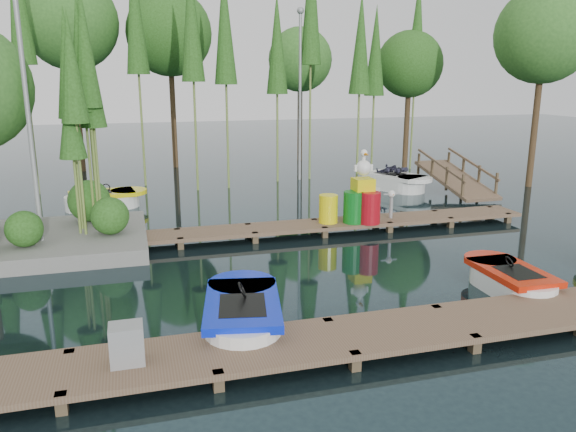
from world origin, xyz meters
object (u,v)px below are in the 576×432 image
object	(u,v)px
island	(1,128)
boat_blue	(243,316)
yellow_barrel	(328,209)
boat_red	(510,281)
boat_yellow_far	(104,200)
utility_cabinet	(127,344)
drum_cluster	(364,201)

from	to	relation	value
island	boat_blue	size ratio (longest dim) A/B	2.18
yellow_barrel	boat_red	bearing A→B (deg)	-68.45
boat_blue	boat_yellow_far	distance (m)	11.17
utility_cabinet	drum_cluster	xyz separation A→B (m)	(6.75, 6.84, 0.32)
boat_red	drum_cluster	size ratio (longest dim) A/B	1.17
drum_cluster	utility_cabinet	bearing A→B (deg)	-134.61
drum_cluster	island	bearing A→B (deg)	174.39
boat_yellow_far	drum_cluster	size ratio (longest dim) A/B	1.37
boat_red	yellow_barrel	world-z (taller)	yellow_barrel
yellow_barrel	drum_cluster	size ratio (longest dim) A/B	0.39
utility_cabinet	yellow_barrel	world-z (taller)	yellow_barrel
utility_cabinet	drum_cluster	distance (m)	9.62
boat_blue	island	bearing A→B (deg)	137.36
boat_blue	drum_cluster	bearing A→B (deg)	60.49
island	boat_red	bearing A→B (deg)	-30.19
island	utility_cabinet	bearing A→B (deg)	-69.65
island	yellow_barrel	distance (m)	8.97
boat_blue	utility_cabinet	bearing A→B (deg)	-137.76
utility_cabinet	boat_blue	bearing A→B (deg)	31.50
boat_red	boat_blue	bearing A→B (deg)	-175.92
boat_yellow_far	utility_cabinet	world-z (taller)	boat_yellow_far
boat_blue	utility_cabinet	xyz separation A→B (m)	(-1.99, -1.22, 0.32)
boat_blue	yellow_barrel	distance (m)	6.88
boat_yellow_far	utility_cabinet	distance (m)	12.08
island	yellow_barrel	world-z (taller)	island
island	boat_red	xyz separation A→B (m)	(10.74, -6.25, -2.94)
boat_red	island	bearing A→B (deg)	150.77
utility_cabinet	drum_cluster	world-z (taller)	drum_cluster
boat_blue	yellow_barrel	size ratio (longest dim) A/B	3.75
utility_cabinet	drum_cluster	bearing A→B (deg)	45.39
boat_blue	yellow_barrel	bearing A→B (deg)	68.07
boat_yellow_far	boat_blue	bearing A→B (deg)	-63.93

